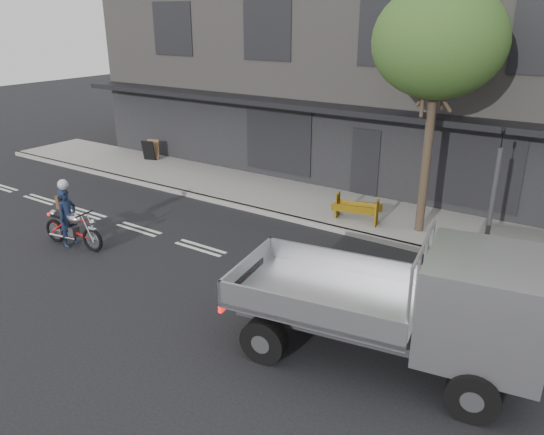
{
  "coord_description": "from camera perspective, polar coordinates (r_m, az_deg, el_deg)",
  "views": [
    {
      "loc": [
        6.56,
        -9.81,
        5.95
      ],
      "look_at": [
        -0.39,
        0.5,
        1.16
      ],
      "focal_mm": 35.0,
      "sensor_mm": 36.0,
      "label": 1
    }
  ],
  "objects": [
    {
      "name": "construction_barrier",
      "position": [
        15.8,
        8.77,
        0.77
      ],
      "size": [
        1.45,
        0.85,
        0.76
      ],
      "primitive_type": null,
      "rotation": [
        0.0,
        0.0,
        0.24
      ],
      "color": "#E2A10B",
      "rests_on": "sidewalk"
    },
    {
      "name": "building_main",
      "position": [
        22.19,
        17.27,
        15.13
      ],
      "size": [
        26.0,
        10.0,
        8.0
      ],
      "primitive_type": "cube",
      "color": "slate",
      "rests_on": "ground"
    },
    {
      "name": "sidewalk",
      "position": [
        16.97,
        9.05,
        0.54
      ],
      "size": [
        32.0,
        3.2,
        0.15
      ],
      "primitive_type": "cube",
      "color": "gray",
      "rests_on": "ground"
    },
    {
      "name": "motorcycle",
      "position": [
        15.31,
        -20.66,
        -1.01
      ],
      "size": [
        2.06,
        0.6,
        1.06
      ],
      "rotation": [
        0.0,
        0.0,
        0.11
      ],
      "color": "black",
      "rests_on": "ground"
    },
    {
      "name": "kerb",
      "position": [
        15.62,
        6.53,
        -1.16
      ],
      "size": [
        32.0,
        0.2,
        0.15
      ],
      "primitive_type": "cube",
      "color": "gray",
      "rests_on": "ground"
    },
    {
      "name": "street_tree",
      "position": [
        14.69,
        17.52,
        17.54
      ],
      "size": [
        3.4,
        3.4,
        6.74
      ],
      "color": "#382B21",
      "rests_on": "ground"
    },
    {
      "name": "traffic_light_pole",
      "position": [
        14.04,
        22.62,
        1.58
      ],
      "size": [
        0.12,
        0.12,
        3.5
      ],
      "color": "#2D2D30",
      "rests_on": "ground"
    },
    {
      "name": "ground",
      "position": [
        13.21,
        0.19,
        -5.69
      ],
      "size": [
        80.0,
        80.0,
        0.0
      ],
      "primitive_type": "plane",
      "color": "black",
      "rests_on": "ground"
    },
    {
      "name": "flatbed_ute",
      "position": [
        9.47,
        18.76,
        -8.84
      ],
      "size": [
        5.59,
        2.95,
        2.46
      ],
      "rotation": [
        0.0,
        0.0,
        0.16
      ],
      "color": "black",
      "rests_on": "ground"
    },
    {
      "name": "sandwich_board",
      "position": [
        23.06,
        -13.15,
        7.03
      ],
      "size": [
        0.61,
        0.5,
        0.84
      ],
      "primitive_type": null,
      "rotation": [
        0.0,
        0.0,
        0.31
      ],
      "color": "black",
      "rests_on": "sidewalk"
    },
    {
      "name": "rider",
      "position": [
        15.34,
        -21.11,
        -0.01
      ],
      "size": [
        0.45,
        0.62,
        1.6
      ],
      "primitive_type": "imported",
      "rotation": [
        0.0,
        0.0,
        1.69
      ],
      "color": "#141E37",
      "rests_on": "ground"
    }
  ]
}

